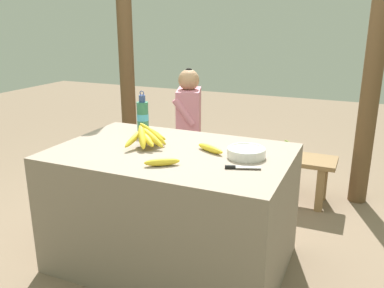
% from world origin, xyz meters
% --- Properties ---
extents(ground_plane, '(12.00, 12.00, 0.00)m').
position_xyz_m(ground_plane, '(0.00, 0.00, 0.00)').
color(ground_plane, '#75604C').
extents(market_counter, '(1.39, 0.91, 0.74)m').
position_xyz_m(market_counter, '(0.00, 0.00, 0.37)').
color(market_counter, gray).
rests_on(market_counter, ground_plane).
extents(banana_bunch_ripe, '(0.22, 0.34, 0.15)m').
position_xyz_m(banana_bunch_ripe, '(-0.17, 0.02, 0.81)').
color(banana_bunch_ripe, '#4C381E').
rests_on(banana_bunch_ripe, market_counter).
extents(serving_bowl, '(0.22, 0.22, 0.05)m').
position_xyz_m(serving_bowl, '(0.44, 0.06, 0.77)').
color(serving_bowl, white).
rests_on(serving_bowl, market_counter).
extents(water_bottle, '(0.08, 0.08, 0.29)m').
position_xyz_m(water_bottle, '(-0.36, 0.30, 0.85)').
color(water_bottle, '#337556').
rests_on(water_bottle, market_counter).
extents(loose_banana_front, '(0.18, 0.14, 0.04)m').
position_xyz_m(loose_banana_front, '(0.07, -0.25, 0.76)').
color(loose_banana_front, yellow).
rests_on(loose_banana_front, market_counter).
extents(loose_banana_side, '(0.20, 0.13, 0.04)m').
position_xyz_m(loose_banana_side, '(0.22, 0.07, 0.76)').
color(loose_banana_side, yellow).
rests_on(loose_banana_side, market_counter).
extents(knife, '(0.18, 0.09, 0.02)m').
position_xyz_m(knife, '(0.45, -0.14, 0.75)').
color(knife, '#BCBCC1').
rests_on(knife, market_counter).
extents(wooden_bench, '(1.89, 0.32, 0.39)m').
position_xyz_m(wooden_bench, '(-0.08, 1.21, 0.33)').
color(wooden_bench, brown).
rests_on(wooden_bench, ground_plane).
extents(seated_vendor, '(0.47, 0.43, 1.08)m').
position_xyz_m(seated_vendor, '(-0.45, 1.17, 0.61)').
color(seated_vendor, '#232328').
rests_on(seated_vendor, ground_plane).
extents(banana_bunch_green, '(0.17, 0.31, 0.15)m').
position_xyz_m(banana_bunch_green, '(0.47, 1.21, 0.46)').
color(banana_bunch_green, '#4C381E').
rests_on(banana_bunch_green, wooden_bench).
extents(support_post_near, '(0.15, 0.15, 2.48)m').
position_xyz_m(support_post_near, '(-1.20, 1.43, 1.24)').
color(support_post_near, brown).
rests_on(support_post_near, ground_plane).
extents(support_post_far, '(0.15, 0.15, 2.48)m').
position_xyz_m(support_post_far, '(1.04, 1.43, 1.24)').
color(support_post_far, brown).
rests_on(support_post_far, ground_plane).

